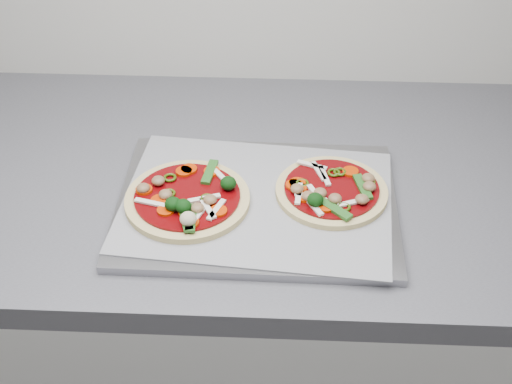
{
  "coord_description": "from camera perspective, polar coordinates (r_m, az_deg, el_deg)",
  "views": [
    {
      "loc": [
        0.45,
        0.4,
        1.59
      ],
      "look_at": [
        0.41,
        1.22,
        0.93
      ],
      "focal_mm": 50.0,
      "sensor_mm": 36.0,
      "label": 1
    }
  ],
  "objects": [
    {
      "name": "parchment",
      "position": [
        1.06,
        0.08,
        -0.66
      ],
      "size": [
        0.42,
        0.32,
        0.0
      ],
      "primitive_type": "cube",
      "rotation": [
        0.0,
        0.0,
        -0.09
      ],
      "color": "gray",
      "rests_on": "baking_tray"
    },
    {
      "name": "pizza_left",
      "position": [
        1.05,
        -5.51,
        -0.55
      ],
      "size": [
        0.22,
        0.22,
        0.03
      ],
      "rotation": [
        0.0,
        0.0,
        0.21
      ],
      "color": "#E4D083",
      "rests_on": "parchment"
    },
    {
      "name": "pizza_right",
      "position": [
        1.07,
        6.0,
        0.08
      ],
      "size": [
        0.22,
        0.22,
        0.03
      ],
      "rotation": [
        0.0,
        0.0,
        0.39
      ],
      "color": "#E4D083",
      "rests_on": "parchment"
    },
    {
      "name": "baking_tray",
      "position": [
        1.06,
        0.08,
        -0.98
      ],
      "size": [
        0.42,
        0.31,
        0.01
      ],
      "primitive_type": "cube",
      "rotation": [
        0.0,
        0.0,
        -0.01
      ],
      "color": "gray",
      "rests_on": "countertop"
    },
    {
      "name": "base_cabinet",
      "position": [
        1.53,
        -15.84,
        -12.21
      ],
      "size": [
        3.6,
        0.6,
        0.86
      ],
      "primitive_type": "cube",
      "color": "silver",
      "rests_on": "ground"
    },
    {
      "name": "countertop",
      "position": [
        1.23,
        -19.43,
        1.21
      ],
      "size": [
        3.6,
        0.6,
        0.04
      ],
      "primitive_type": "cube",
      "color": "slate",
      "rests_on": "base_cabinet"
    }
  ]
}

